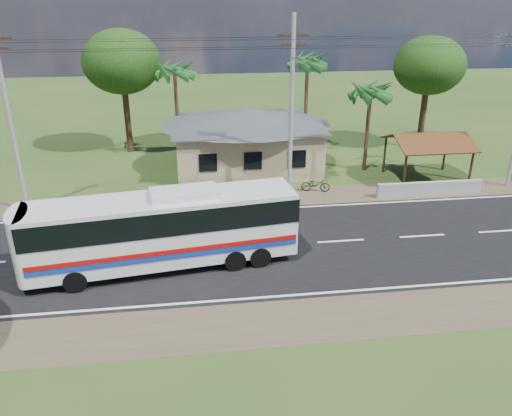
{
  "coord_description": "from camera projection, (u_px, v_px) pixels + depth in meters",
  "views": [
    {
      "loc": [
        -2.99,
        -22.55,
        11.98
      ],
      "look_at": [
        0.14,
        1.0,
        1.73
      ],
      "focal_mm": 35.0,
      "sensor_mm": 36.0,
      "label": 1
    }
  ],
  "objects": [
    {
      "name": "motorcycle",
      "position": [
        316.0,
        184.0,
        32.57
      ],
      "size": [
        1.96,
        1.1,
        0.98
      ],
      "primitive_type": "imported",
      "rotation": [
        0.0,
        0.0,
        1.31
      ],
      "color": "black",
      "rests_on": "ground"
    },
    {
      "name": "concrete_barrier",
      "position": [
        429.0,
        188.0,
        32.0
      ],
      "size": [
        7.0,
        0.3,
        0.9
      ],
      "primitive_type": "cube",
      "color": "#9E9E99",
      "rests_on": "ground"
    },
    {
      "name": "house",
      "position": [
        246.0,
        132.0,
        36.53
      ],
      "size": [
        12.4,
        10.0,
        5.0
      ],
      "color": "tan",
      "rests_on": "ground"
    },
    {
      "name": "palm_far",
      "position": [
        174.0,
        71.0,
        37.06
      ],
      "size": [
        2.8,
        2.8,
        7.7
      ],
      "color": "#47301E",
      "rests_on": "ground"
    },
    {
      "name": "waiting_shed",
      "position": [
        429.0,
        141.0,
        33.86
      ],
      "size": [
        5.2,
        4.48,
        3.35
      ],
      "color": "#362613",
      "rests_on": "ground"
    },
    {
      "name": "utility_poles",
      "position": [
        286.0,
        107.0,
        29.57
      ],
      "size": [
        32.8,
        2.22,
        11.0
      ],
      "color": "#9E9E99",
      "rests_on": "ground"
    },
    {
      "name": "road",
      "position": [
        256.0,
        246.0,
        25.63
      ],
      "size": [
        120.0,
        16.0,
        0.03
      ],
      "color": "black",
      "rests_on": "ground"
    },
    {
      "name": "palm_mid",
      "position": [
        308.0,
        63.0,
        37.63
      ],
      "size": [
        2.8,
        2.8,
        8.2
      ],
      "color": "#47301E",
      "rests_on": "ground"
    },
    {
      "name": "tree_behind_shed",
      "position": [
        429.0,
        66.0,
        39.48
      ],
      "size": [
        5.6,
        5.6,
        9.02
      ],
      "color": "#47301E",
      "rests_on": "ground"
    },
    {
      "name": "ground",
      "position": [
        256.0,
        247.0,
        25.63
      ],
      "size": [
        120.0,
        120.0,
        0.0
      ],
      "primitive_type": "plane",
      "color": "#2A4518",
      "rests_on": "ground"
    },
    {
      "name": "coach_bus",
      "position": [
        164.0,
        225.0,
        22.93
      ],
      "size": [
        12.49,
        4.19,
        3.81
      ],
      "rotation": [
        0.0,
        0.0,
        0.13
      ],
      "color": "silver",
      "rests_on": "ground"
    },
    {
      "name": "tree_behind_house",
      "position": [
        122.0,
        62.0,
        38.23
      ],
      "size": [
        6.0,
        6.0,
        9.61
      ],
      "color": "#47301E",
      "rests_on": "ground"
    },
    {
      "name": "palm_near",
      "position": [
        371.0,
        92.0,
        34.53
      ],
      "size": [
        2.8,
        2.8,
        6.7
      ],
      "color": "#47301E",
      "rests_on": "ground"
    }
  ]
}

